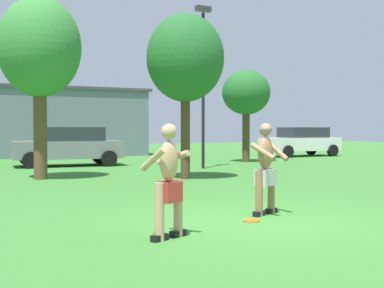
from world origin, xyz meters
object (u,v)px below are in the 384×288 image
object	(u,v)px
frisbee	(251,221)
tree_near_building	(246,93)
player_with_cap	(266,165)
lamp_post	(203,70)
player_in_red	(168,179)
car_gray_mid_lot	(69,146)
car_white_near_post	(301,141)
tree_left_field	(40,49)
tree_behind_players	(185,59)

from	to	relation	value
frisbee	tree_near_building	size ratio (longest dim) A/B	0.07
player_with_cap	lamp_post	bearing A→B (deg)	67.24
player_with_cap	player_in_red	xyz separation A→B (m)	(-2.38, -1.03, -0.06)
car_gray_mid_lot	lamp_post	xyz separation A→B (m)	(4.20, -3.71, 2.91)
car_white_near_post	frisbee	bearing A→B (deg)	-131.46
lamp_post	tree_near_building	size ratio (longest dim) A/B	1.47
car_white_near_post	tree_left_field	xyz separation A→B (m)	(-15.31, -6.59, 3.08)
player_with_cap	tree_near_building	distance (m)	14.73
car_gray_mid_lot	tree_near_building	distance (m)	8.20
player_in_red	lamp_post	bearing A→B (deg)	59.10
car_white_near_post	tree_near_building	xyz separation A→B (m)	(-5.36, -2.70, 2.28)
player_in_red	lamp_post	world-z (taller)	lamp_post
player_with_cap	player_in_red	bearing A→B (deg)	-156.57
player_with_cap	tree_near_building	world-z (taller)	tree_near_building
car_gray_mid_lot	tree_near_building	world-z (taller)	tree_near_building
tree_near_building	tree_behind_players	bearing A→B (deg)	-135.99
player_in_red	player_with_cap	bearing A→B (deg)	23.43
player_with_cap	frisbee	bearing A→B (deg)	-143.32
tree_left_field	tree_behind_players	bearing A→B (deg)	-26.17
player_with_cap	tree_behind_players	world-z (taller)	tree_behind_players
player_with_cap	tree_near_building	size ratio (longest dim) A/B	0.39
lamp_post	car_gray_mid_lot	bearing A→B (deg)	138.52
car_gray_mid_lot	tree_left_field	size ratio (longest dim) A/B	0.81
player_in_red	tree_left_field	distance (m)	9.97
player_with_cap	car_gray_mid_lot	distance (m)	13.58
car_gray_mid_lot	lamp_post	world-z (taller)	lamp_post
player_in_red	tree_behind_players	bearing A→B (deg)	61.64
player_in_red	car_gray_mid_lot	world-z (taller)	player_in_red
player_in_red	tree_near_building	xyz separation A→B (m)	(10.11, 13.38, 2.28)
tree_behind_players	tree_near_building	world-z (taller)	tree_behind_players
tree_left_field	car_white_near_post	bearing A→B (deg)	23.30
tree_left_field	tree_near_building	distance (m)	10.71
car_white_near_post	tree_left_field	size ratio (longest dim) A/B	0.79
tree_left_field	player_in_red	bearing A→B (deg)	-90.98
tree_near_building	car_gray_mid_lot	bearing A→B (deg)	171.02
player_with_cap	car_gray_mid_lot	bearing A→B (deg)	90.25
player_with_cap	frisbee	distance (m)	1.16
player_in_red	car_white_near_post	world-z (taller)	player_in_red
frisbee	car_white_near_post	xyz separation A→B (m)	(13.69, 15.49, 0.81)
player_with_cap	car_gray_mid_lot	world-z (taller)	player_with_cap
player_with_cap	car_gray_mid_lot	xyz separation A→B (m)	(-0.06, 13.58, -0.07)
player_in_red	car_gray_mid_lot	distance (m)	14.80
player_in_red	lamp_post	xyz separation A→B (m)	(6.52, 10.90, 2.90)
player_with_cap	tree_near_building	xyz separation A→B (m)	(7.72, 12.35, 2.21)
lamp_post	tree_left_field	bearing A→B (deg)	-167.47
player_in_red	frisbee	bearing A→B (deg)	18.19
frisbee	lamp_post	world-z (taller)	lamp_post
frisbee	car_gray_mid_lot	xyz separation A→B (m)	(0.54, 14.03, 0.81)
car_white_near_post	lamp_post	distance (m)	10.74
tree_behind_players	tree_near_building	size ratio (longest dim) A/B	1.19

